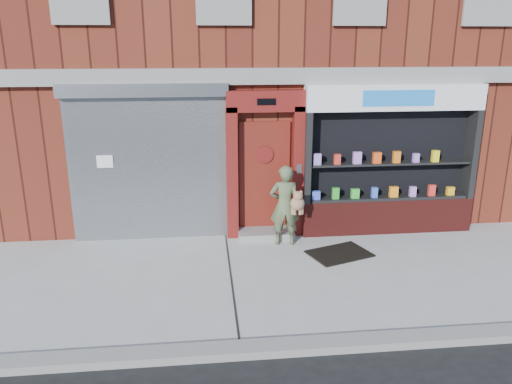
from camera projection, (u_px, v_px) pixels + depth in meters
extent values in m
plane|color=#9E9E99|center=(322.00, 273.00, 8.47)|extent=(80.00, 80.00, 0.00)
cube|color=gray|center=(361.00, 343.00, 6.41)|extent=(60.00, 0.30, 0.12)
cube|color=#591F14|center=(274.00, 32.00, 13.02)|extent=(12.00, 8.00, 8.00)
cube|color=gray|center=(305.00, 76.00, 9.39)|extent=(12.00, 0.16, 0.30)
cube|color=gray|center=(149.00, 170.00, 9.61)|extent=(3.00, 0.10, 2.80)
cube|color=slate|center=(143.00, 90.00, 9.11)|extent=(3.10, 0.30, 0.24)
cube|color=white|center=(105.00, 162.00, 9.40)|extent=(0.30, 0.01, 0.24)
cube|color=#611210|center=(232.00, 174.00, 9.72)|extent=(0.22, 0.28, 2.60)
cube|color=#611210|center=(298.00, 172.00, 9.86)|extent=(0.22, 0.28, 2.60)
cube|color=#611210|center=(265.00, 101.00, 9.38)|extent=(1.50, 0.28, 0.40)
cube|color=black|center=(266.00, 102.00, 9.24)|extent=(0.35, 0.01, 0.12)
cube|color=maroon|center=(264.00, 176.00, 9.92)|extent=(1.00, 0.06, 2.20)
cylinder|color=black|center=(265.00, 155.00, 9.75)|extent=(0.28, 0.02, 0.28)
cylinder|color=#611210|center=(265.00, 155.00, 9.75)|extent=(0.34, 0.02, 0.34)
cube|color=gray|center=(266.00, 234.00, 9.99)|extent=(1.10, 0.55, 0.15)
cube|color=slate|center=(299.00, 169.00, 9.68)|extent=(0.10, 0.02, 0.18)
cube|color=#591815|center=(385.00, 215.00, 10.26)|extent=(3.50, 0.40, 0.70)
cube|color=black|center=(307.00, 158.00, 9.73)|extent=(0.12, 0.40, 1.80)
cube|color=black|center=(471.00, 154.00, 10.08)|extent=(0.12, 0.40, 1.80)
cube|color=black|center=(387.00, 154.00, 10.08)|extent=(3.30, 0.03, 1.80)
cube|color=black|center=(387.00, 197.00, 10.15)|extent=(3.20, 0.36, 0.06)
cube|color=black|center=(390.00, 163.00, 9.95)|extent=(3.20, 0.36, 0.04)
cube|color=white|center=(395.00, 97.00, 9.57)|extent=(3.50, 0.40, 0.50)
cube|color=blue|center=(399.00, 98.00, 9.37)|extent=(1.40, 0.01, 0.30)
cube|color=#4258E2|center=(316.00, 195.00, 9.89)|extent=(0.17, 0.09, 0.17)
cube|color=green|center=(336.00, 193.00, 9.92)|extent=(0.13, 0.09, 0.23)
cube|color=green|center=(355.00, 193.00, 9.97)|extent=(0.16, 0.09, 0.19)
cube|color=blue|center=(374.00, 192.00, 10.01)|extent=(0.12, 0.09, 0.21)
cube|color=orange|center=(394.00, 192.00, 10.05)|extent=(0.17, 0.09, 0.22)
cube|color=#BA7BDD|center=(413.00, 191.00, 10.09)|extent=(0.12, 0.09, 0.20)
cube|color=red|center=(432.00, 190.00, 10.13)|extent=(0.13, 0.09, 0.23)
cube|color=#EFA619|center=(450.00, 191.00, 10.18)|extent=(0.15, 0.09, 0.17)
cube|color=#9D7BDD|center=(317.00, 159.00, 9.68)|extent=(0.15, 0.09, 0.22)
cube|color=red|center=(337.00, 159.00, 9.72)|extent=(0.12, 0.09, 0.20)
cube|color=#B075D3|center=(357.00, 158.00, 9.76)|extent=(0.16, 0.09, 0.24)
cube|color=#EE4E19|center=(377.00, 158.00, 9.80)|extent=(0.16, 0.09, 0.22)
cube|color=orange|center=(397.00, 157.00, 9.84)|extent=(0.14, 0.09, 0.23)
cube|color=#A275D3|center=(416.00, 158.00, 9.89)|extent=(0.12, 0.09, 0.18)
cube|color=yellow|center=(435.00, 156.00, 9.92)|extent=(0.13, 0.09, 0.23)
imported|color=#4F5B3C|center=(285.00, 205.00, 9.48)|extent=(0.59, 0.41, 1.57)
sphere|color=#896144|center=(297.00, 203.00, 9.37)|extent=(0.27, 0.27, 0.27)
sphere|color=#896144|center=(298.00, 196.00, 9.28)|extent=(0.18, 0.18, 0.18)
sphere|color=#896144|center=(295.00, 192.00, 9.26)|extent=(0.06, 0.06, 0.06)
sphere|color=#896144|center=(301.00, 192.00, 9.27)|extent=(0.06, 0.06, 0.06)
cylinder|color=#896144|center=(293.00, 210.00, 9.40)|extent=(0.06, 0.06, 0.16)
cylinder|color=#896144|center=(302.00, 210.00, 9.42)|extent=(0.06, 0.06, 0.16)
cylinder|color=#896144|center=(295.00, 211.00, 9.39)|extent=(0.06, 0.06, 0.16)
cylinder|color=#896144|center=(300.00, 210.00, 9.40)|extent=(0.06, 0.06, 0.16)
cube|color=black|center=(339.00, 254.00, 9.22)|extent=(1.27, 1.08, 0.03)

